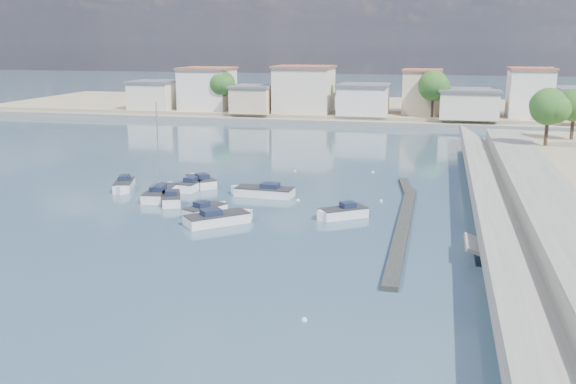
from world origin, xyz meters
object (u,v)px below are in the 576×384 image
object	(u,v)px
motorboat_f	(200,181)
sailboat	(161,192)
motorboat_d	(341,213)
motorboat_h	(220,219)
motorboat_a	(171,198)
motorboat_b	(207,211)
motorboat_e	(194,185)
motorboat_c	(262,192)
motorboat_g	(124,186)

from	to	relation	value
motorboat_f	sailboat	distance (m)	5.82
motorboat_d	motorboat_h	size ratio (longest dim) A/B	0.81
motorboat_d	motorboat_h	world-z (taller)	same
motorboat_a	motorboat_b	size ratio (longest dim) A/B	1.08
motorboat_a	sailboat	size ratio (longest dim) A/B	0.49
motorboat_d	motorboat_e	size ratio (longest dim) A/B	0.85
motorboat_b	motorboat_d	bearing A→B (deg)	8.87
motorboat_h	motorboat_d	bearing A→B (deg)	22.94
motorboat_a	sailboat	bearing A→B (deg)	135.12
motorboat_e	sailboat	xyz separation A→B (m)	(-1.67, -3.99, 0.04)
motorboat_f	motorboat_d	bearing A→B (deg)	-29.53
motorboat_a	motorboat_d	distance (m)	15.76
motorboat_a	motorboat_e	size ratio (longest dim) A/B	0.93
motorboat_e	sailboat	world-z (taller)	sailboat
motorboat_c	sailboat	size ratio (longest dim) A/B	0.68
motorboat_g	sailboat	world-z (taller)	sailboat
motorboat_d	sailboat	size ratio (longest dim) A/B	0.45
motorboat_c	motorboat_e	world-z (taller)	same
motorboat_f	motorboat_h	distance (m)	14.37
motorboat_d	motorboat_g	size ratio (longest dim) A/B	0.86
motorboat_c	motorboat_h	xyz separation A→B (m)	(-0.69, -9.76, -0.00)
motorboat_c	motorboat_a	bearing A→B (deg)	-149.16
motorboat_h	motorboat_c	bearing A→B (deg)	85.94
motorboat_e	motorboat_g	bearing A→B (deg)	-162.68
motorboat_a	motorboat_d	xyz separation A→B (m)	(15.68, -1.57, -0.00)
motorboat_d	sailboat	bearing A→B (deg)	169.14
motorboat_a	motorboat_e	world-z (taller)	same
motorboat_b	motorboat_c	size ratio (longest dim) A/B	0.67
motorboat_a	motorboat_h	bearing A→B (deg)	-39.72
motorboat_b	motorboat_g	xyz separation A→B (m)	(-11.24, 7.04, 0.00)
motorboat_g	motorboat_f	bearing A→B (deg)	28.66
motorboat_f	sailboat	xyz separation A→B (m)	(-1.75, -5.56, 0.04)
motorboat_d	sailboat	distance (m)	17.79
motorboat_a	motorboat_f	distance (m)	7.34
motorboat_g	motorboat_h	xyz separation A→B (m)	(13.15, -9.19, -0.00)
motorboat_b	sailboat	world-z (taller)	sailboat
motorboat_a	motorboat_g	size ratio (longest dim) A/B	0.94
motorboat_c	motorboat_g	bearing A→B (deg)	-177.63
motorboat_b	sailboat	bearing A→B (deg)	141.68
motorboat_e	motorboat_h	size ratio (longest dim) A/B	0.95
motorboat_e	motorboat_h	distance (m)	13.04
motorboat_f	motorboat_g	xyz separation A→B (m)	(-6.57, -3.59, 0.00)
motorboat_c	motorboat_e	bearing A→B (deg)	168.82
motorboat_f	sailboat	bearing A→B (deg)	-107.44
motorboat_b	motorboat_h	bearing A→B (deg)	-48.28
motorboat_b	motorboat_h	xyz separation A→B (m)	(1.91, -2.14, 0.00)
motorboat_a	motorboat_h	xyz separation A→B (m)	(6.55, -5.44, -0.00)
motorboat_f	motorboat_h	bearing A→B (deg)	-62.72
motorboat_e	motorboat_g	distance (m)	6.80
motorboat_e	motorboat_f	bearing A→B (deg)	87.37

